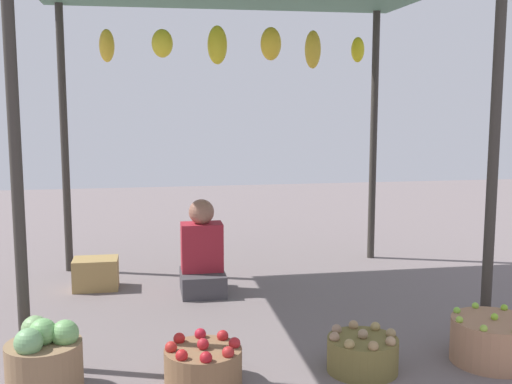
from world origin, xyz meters
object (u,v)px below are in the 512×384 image
object	(u,v)px
basket_cabbages	(44,360)
basket_red_apples	(203,365)
basket_potatoes	(362,353)
vendor_person	(202,257)
wooden_crate_near_vendor	(96,274)
basket_limes	(493,340)

from	to	relation	value
basket_cabbages	basket_red_apples	bearing A→B (deg)	-2.98
basket_red_apples	basket_potatoes	distance (m)	0.94
vendor_person	wooden_crate_near_vendor	bearing A→B (deg)	164.41
basket_potatoes	wooden_crate_near_vendor	distance (m)	2.59
basket_potatoes	basket_cabbages	bearing A→B (deg)	178.89
basket_potatoes	basket_limes	size ratio (longest dim) A/B	0.82
basket_cabbages	basket_red_apples	size ratio (longest dim) A/B	0.95
basket_red_apples	vendor_person	bearing A→B (deg)	85.10
basket_cabbages	wooden_crate_near_vendor	bearing A→B (deg)	86.25
basket_cabbages	wooden_crate_near_vendor	xyz separation A→B (m)	(0.13, 1.94, -0.05)
vendor_person	wooden_crate_near_vendor	distance (m)	0.93
basket_limes	basket_cabbages	bearing A→B (deg)	179.08
basket_red_apples	basket_potatoes	bearing A→B (deg)	0.60
basket_cabbages	basket_limes	xyz separation A→B (m)	(2.63, -0.04, -0.05)
vendor_person	basket_potatoes	bearing A→B (deg)	-65.53
basket_red_apples	basket_cabbages	bearing A→B (deg)	177.02
basket_red_apples	basket_limes	xyz separation A→B (m)	(1.77, 0.00, 0.02)
basket_limes	wooden_crate_near_vendor	world-z (taller)	basket_limes
basket_cabbages	wooden_crate_near_vendor	world-z (taller)	basket_cabbages
vendor_person	basket_limes	bearing A→B (deg)	-47.10
basket_red_apples	wooden_crate_near_vendor	xyz separation A→B (m)	(-0.73, 1.99, 0.02)
basket_red_apples	basket_limes	bearing A→B (deg)	0.09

